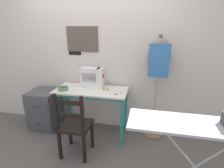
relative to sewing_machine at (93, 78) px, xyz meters
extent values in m
plane|color=#5B5651|center=(0.00, -0.38, -0.92)|extent=(14.00, 14.00, 0.00)
cube|color=silver|center=(0.00, 0.20, 0.36)|extent=(10.00, 0.05, 2.55)
cube|color=brown|center=(-0.22, 0.17, 0.59)|extent=(0.52, 0.02, 0.39)
cube|color=black|center=(-0.36, 0.17, 0.42)|extent=(0.21, 0.01, 0.17)
cube|color=silver|center=(0.00, -0.12, -0.16)|extent=(1.12, 0.51, 0.02)
cube|color=teal|center=(0.00, -0.34, -0.19)|extent=(1.04, 0.03, 0.04)
cube|color=teal|center=(-0.52, -0.34, -0.55)|extent=(0.04, 0.04, 0.75)
cube|color=teal|center=(0.52, -0.34, -0.55)|extent=(0.04, 0.04, 0.75)
cube|color=teal|center=(-0.52, 0.09, -0.55)|extent=(0.04, 0.04, 0.75)
cube|color=teal|center=(0.52, 0.09, -0.55)|extent=(0.04, 0.04, 0.75)
cube|color=white|center=(-0.02, 0.00, -0.11)|extent=(0.37, 0.18, 0.08)
cube|color=white|center=(0.11, 0.00, 0.05)|extent=(0.09, 0.15, 0.23)
cube|color=white|center=(-0.05, 0.00, 0.13)|extent=(0.32, 0.13, 0.07)
cube|color=white|center=(-0.19, 0.00, 0.01)|extent=(0.04, 0.10, 0.16)
cylinder|color=#B22D2D|center=(0.17, 0.00, 0.05)|extent=(0.02, 0.06, 0.06)
cylinder|color=#99999E|center=(0.11, 0.00, 0.18)|extent=(0.01, 0.01, 0.02)
cylinder|color=#56895B|center=(-0.41, -0.24, -0.12)|extent=(0.16, 0.16, 0.05)
cylinder|color=#2F4B32|center=(-0.41, -0.24, -0.10)|extent=(0.13, 0.13, 0.01)
cube|color=silver|center=(0.46, -0.19, -0.14)|extent=(0.08, 0.09, 0.00)
cube|color=silver|center=(0.47, -0.20, -0.14)|extent=(0.10, 0.08, 0.00)
torus|color=black|center=(0.41, -0.25, -0.14)|extent=(0.03, 0.03, 0.01)
torus|color=black|center=(0.41, -0.25, -0.14)|extent=(0.03, 0.03, 0.01)
cylinder|color=yellow|center=(0.20, -0.13, -0.13)|extent=(0.03, 0.03, 0.04)
cylinder|color=beige|center=(0.20, -0.13, -0.11)|extent=(0.04, 0.04, 0.00)
cylinder|color=beige|center=(0.20, -0.13, -0.15)|extent=(0.04, 0.04, 0.00)
cylinder|color=orange|center=(0.26, -0.10, -0.13)|extent=(0.04, 0.04, 0.03)
cylinder|color=beige|center=(0.26, -0.10, -0.12)|extent=(0.04, 0.04, 0.00)
cylinder|color=beige|center=(0.26, -0.10, -0.15)|extent=(0.04, 0.04, 0.00)
cube|color=black|center=(-0.06, -0.64, -0.48)|extent=(0.40, 0.38, 0.04)
cube|color=black|center=(-0.23, -0.48, -0.71)|extent=(0.04, 0.04, 0.42)
cube|color=black|center=(0.11, -0.48, -0.71)|extent=(0.04, 0.04, 0.42)
cube|color=black|center=(-0.23, -0.80, -0.71)|extent=(0.04, 0.04, 0.42)
cube|color=black|center=(0.11, -0.80, -0.71)|extent=(0.04, 0.04, 0.42)
cube|color=black|center=(-0.23, -0.80, -0.22)|extent=(0.04, 0.04, 0.48)
cube|color=black|center=(0.11, -0.80, -0.22)|extent=(0.04, 0.04, 0.48)
cube|color=black|center=(-0.06, -0.80, -0.08)|extent=(0.34, 0.02, 0.06)
cube|color=black|center=(-0.06, -0.80, -0.24)|extent=(0.34, 0.02, 0.06)
cube|color=#4C4C51|center=(-0.87, -0.10, -0.58)|extent=(0.46, 0.45, 0.67)
cube|color=#46464B|center=(-0.87, -0.33, -0.44)|extent=(0.42, 0.01, 0.24)
cube|color=#333338|center=(-0.87, -0.34, -0.44)|extent=(0.10, 0.01, 0.02)
cube|color=#46464B|center=(-0.87, -0.33, -0.73)|extent=(0.42, 0.01, 0.24)
cube|color=#333338|center=(-0.87, -0.34, -0.73)|extent=(0.10, 0.01, 0.02)
cylinder|color=#846647|center=(0.98, 0.04, -0.90)|extent=(0.32, 0.32, 0.03)
cylinder|color=#ADA89E|center=(0.98, 0.04, -0.36)|extent=(0.03, 0.03, 1.05)
ellipsoid|color=gray|center=(0.98, 0.04, 0.36)|extent=(0.33, 0.24, 0.55)
sphere|color=brown|center=(0.98, 0.04, 0.65)|extent=(0.06, 0.06, 0.06)
cube|color=teal|center=(0.98, -0.09, 0.33)|extent=(0.28, 0.01, 0.47)
cube|color=#ADB2B7|center=(1.34, -1.08, -0.03)|extent=(1.28, 0.38, 0.02)
cylinder|color=#B7B7BC|center=(1.34, -1.08, -0.48)|extent=(0.79, 0.02, 0.88)
cylinder|color=#B7B7BC|center=(1.34, -1.08, -0.48)|extent=(0.79, 0.02, 0.88)
camera|label=1|loc=(0.84, -2.53, 0.79)|focal=28.00mm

